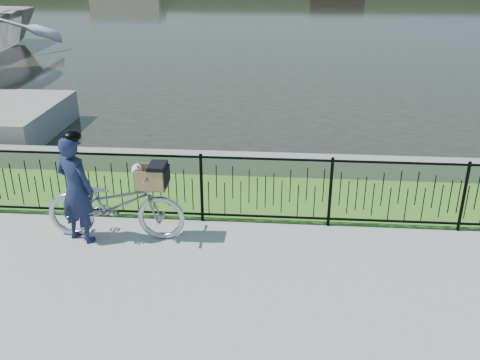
{
  "coord_description": "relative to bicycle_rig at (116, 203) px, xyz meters",
  "views": [
    {
      "loc": [
        0.21,
        -5.94,
        4.05
      ],
      "look_at": [
        -0.35,
        1.0,
        1.0
      ],
      "focal_mm": 40.0,
      "sensor_mm": 36.0,
      "label": 1
    }
  ],
  "objects": [
    {
      "name": "ground",
      "position": [
        2.19,
        -1.01,
        -0.55
      ],
      "size": [
        120.0,
        120.0,
        0.0
      ],
      "primitive_type": "plane",
      "color": "gray",
      "rests_on": "ground"
    },
    {
      "name": "grass_strip",
      "position": [
        2.19,
        1.59,
        -0.55
      ],
      "size": [
        60.0,
        2.0,
        0.01
      ],
      "primitive_type": "cube",
      "color": "#3D7324",
      "rests_on": "ground"
    },
    {
      "name": "water",
      "position": [
        2.19,
        31.99,
        -0.55
      ],
      "size": [
        120.0,
        120.0,
        0.0
      ],
      "primitive_type": "plane",
      "color": "black",
      "rests_on": "ground"
    },
    {
      "name": "quay_wall",
      "position": [
        2.19,
        2.59,
        -0.35
      ],
      "size": [
        60.0,
        0.3,
        0.4
      ],
      "primitive_type": "cube",
      "color": "gray",
      "rests_on": "ground"
    },
    {
      "name": "fence",
      "position": [
        2.19,
        0.59,
        0.02
      ],
      "size": [
        14.0,
        0.06,
        1.15
      ],
      "primitive_type": null,
      "color": "black",
      "rests_on": "ground"
    },
    {
      "name": "bicycle_rig",
      "position": [
        0.0,
        0.0,
        0.0
      ],
      "size": [
        2.07,
        0.72,
        1.22
      ],
      "color": "#A6ACB2",
      "rests_on": "ground"
    },
    {
      "name": "cyclist",
      "position": [
        -0.53,
        -0.13,
        0.3
      ],
      "size": [
        0.71,
        0.59,
        1.72
      ],
      "color": "#141B39",
      "rests_on": "ground"
    }
  ]
}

